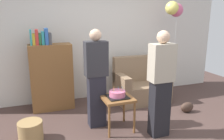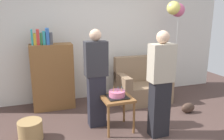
# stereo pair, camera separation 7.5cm
# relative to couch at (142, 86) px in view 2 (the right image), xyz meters

# --- Properties ---
(ground_plane) EXTENTS (8.00, 8.00, 0.00)m
(ground_plane) POSITION_rel_couch_xyz_m (-0.75, -1.42, -0.34)
(ground_plane) COLOR #4C3833
(wall_back) EXTENTS (6.00, 0.10, 2.70)m
(wall_back) POSITION_rel_couch_xyz_m (-0.75, 0.63, 1.01)
(wall_back) COLOR silver
(wall_back) RESTS_ON ground_plane
(couch) EXTENTS (1.10, 0.70, 0.96)m
(couch) POSITION_rel_couch_xyz_m (0.00, 0.00, 0.00)
(couch) COLOR #8C7054
(couch) RESTS_ON ground_plane
(bookshelf) EXTENTS (0.80, 0.36, 1.60)m
(bookshelf) POSITION_rel_couch_xyz_m (-1.86, 0.21, 0.35)
(bookshelf) COLOR brown
(bookshelf) RESTS_ON ground_plane
(side_table) EXTENTS (0.48, 0.48, 0.56)m
(side_table) POSITION_rel_couch_xyz_m (-0.95, -1.03, 0.14)
(side_table) COLOR brown
(side_table) RESTS_ON ground_plane
(birthday_cake) EXTENTS (0.32, 0.32, 0.17)m
(birthday_cake) POSITION_rel_couch_xyz_m (-0.95, -1.03, 0.27)
(birthday_cake) COLOR black
(birthday_cake) RESTS_ON side_table
(person_blowing_candles) EXTENTS (0.36, 0.22, 1.63)m
(person_blowing_candles) POSITION_rel_couch_xyz_m (-1.22, -0.78, 0.49)
(person_blowing_candles) COLOR #23232D
(person_blowing_candles) RESTS_ON ground_plane
(person_holding_cake) EXTENTS (0.36, 0.22, 1.63)m
(person_holding_cake) POSITION_rel_couch_xyz_m (-0.39, -1.40, 0.49)
(person_holding_cake) COLOR black
(person_holding_cake) RESTS_ON ground_plane
(wicker_basket) EXTENTS (0.36, 0.36, 0.30)m
(wicker_basket) POSITION_rel_couch_xyz_m (-2.29, -0.91, -0.19)
(wicker_basket) COLOR #A88451
(wicker_basket) RESTS_ON ground_plane
(handbag) EXTENTS (0.28, 0.14, 0.20)m
(handbag) POSITION_rel_couch_xyz_m (0.57, -0.87, -0.24)
(handbag) COLOR #473328
(handbag) RESTS_ON ground_plane
(balloon_bunch) EXTENTS (0.41, 0.31, 2.12)m
(balloon_bunch) POSITION_rel_couch_xyz_m (0.68, -0.08, 1.61)
(balloon_bunch) COLOR silver
(balloon_bunch) RESTS_ON ground_plane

